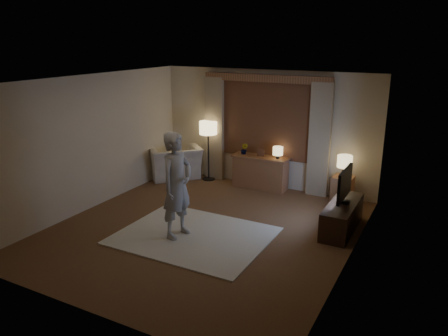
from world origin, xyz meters
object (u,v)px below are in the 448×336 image
Objects in this scene: sideboard at (260,173)px; armchair at (174,162)px; tv_stand at (342,217)px; side_table at (342,190)px; person at (177,185)px.

sideboard is 1.01× the size of armchair.
sideboard reaches higher than tv_stand.
armchair is 4.00m from side_table.
sideboard is 1.85m from side_table.
person is (1.90, -2.69, 0.53)m from armchair.
tv_stand is (2.15, -1.38, -0.10)m from sideboard.
armchair reaches higher than tv_stand.
person is at bearing -125.88° from side_table.
side_table is at bearing -28.91° from person.
sideboard is at bearing 147.42° from tv_stand.
side_table reaches higher than tv_stand.
armchair is 2.12× the size of side_table.
armchair reaches higher than side_table.
tv_stand is 2.93m from person.
armchair is at bearing -173.64° from sideboard.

